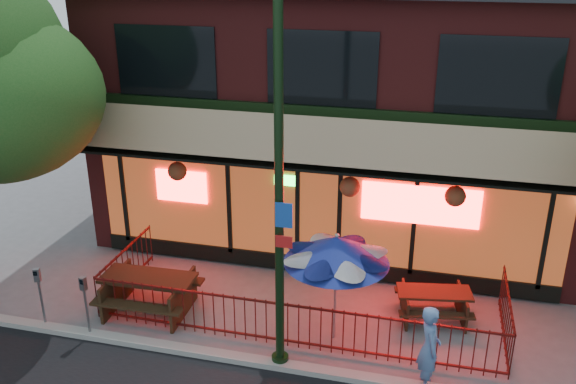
# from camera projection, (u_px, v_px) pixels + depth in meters

# --- Properties ---
(ground) EXTENTS (80.00, 80.00, 0.00)m
(ground) POSITION_uv_depth(u_px,v_px,m) (285.00, 352.00, 12.01)
(ground) COLOR gray
(ground) RESTS_ON ground
(curb) EXTENTS (80.00, 0.25, 0.12)m
(curb) POSITION_uv_depth(u_px,v_px,m) (279.00, 365.00, 11.53)
(curb) COLOR #999993
(curb) RESTS_ON ground
(restaurant_building) EXTENTS (12.96, 9.49, 8.05)m
(restaurant_building) POSITION_uv_depth(u_px,v_px,m) (349.00, 75.00, 16.86)
(restaurant_building) COLOR maroon
(restaurant_building) RESTS_ON ground
(patio_fence) EXTENTS (8.44, 2.62, 1.00)m
(patio_fence) POSITION_uv_depth(u_px,v_px,m) (291.00, 311.00, 12.22)
(patio_fence) COLOR #4C1210
(patio_fence) RESTS_ON ground
(street_light) EXTENTS (0.43, 0.32, 7.00)m
(street_light) POSITION_uv_depth(u_px,v_px,m) (279.00, 214.00, 10.46)
(street_light) COLOR black
(street_light) RESTS_ON ground
(picnic_table_left) EXTENTS (2.05, 1.59, 0.86)m
(picnic_table_left) POSITION_uv_depth(u_px,v_px,m) (149.00, 288.00, 13.15)
(picnic_table_left) COLOR #322212
(picnic_table_left) RESTS_ON ground
(picnic_table_right) EXTENTS (1.73, 1.44, 0.66)m
(picnic_table_right) POSITION_uv_depth(u_px,v_px,m) (434.00, 300.00, 12.94)
(picnic_table_right) COLOR #352012
(picnic_table_right) RESTS_ON ground
(patio_umbrella) EXTENTS (2.06, 2.06, 2.36)m
(patio_umbrella) POSITION_uv_depth(u_px,v_px,m) (337.00, 250.00, 11.69)
(patio_umbrella) COLOR gray
(patio_umbrella) RESTS_ON ground
(pedestrian) EXTENTS (0.52, 0.68, 1.66)m
(pedestrian) POSITION_uv_depth(u_px,v_px,m) (429.00, 348.00, 10.77)
(pedestrian) COLOR #5779AF
(pedestrian) RESTS_ON ground
(parking_meter_near) EXTENTS (0.14, 0.12, 1.38)m
(parking_meter_near) POSITION_uv_depth(u_px,v_px,m) (85.00, 297.00, 12.13)
(parking_meter_near) COLOR gray
(parking_meter_near) RESTS_ON ground
(parking_meter_far) EXTENTS (0.15, 0.13, 1.38)m
(parking_meter_far) POSITION_uv_depth(u_px,v_px,m) (39.00, 288.00, 12.45)
(parking_meter_far) COLOR gray
(parking_meter_far) RESTS_ON ground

